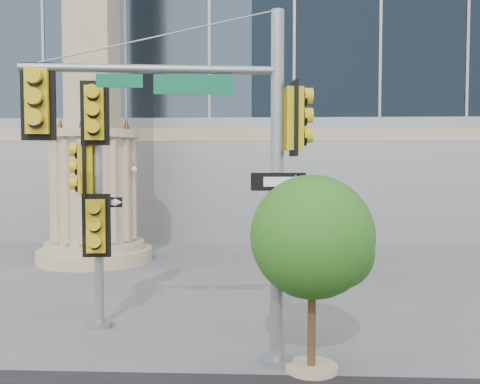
{
  "coord_description": "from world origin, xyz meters",
  "views": [
    {
      "loc": [
        0.63,
        -11.46,
        3.8
      ],
      "look_at": [
        0.01,
        2.0,
        3.1
      ],
      "focal_mm": 40.0,
      "sensor_mm": 36.0,
      "label": 1
    }
  ],
  "objects": [
    {
      "name": "main_signal_pole",
      "position": [
        -0.32,
        -1.65,
        4.11
      ],
      "size": [
        5.14,
        1.09,
        6.63
      ],
      "rotation": [
        0.0,
        0.0,
        0.13
      ],
      "color": "slate",
      "rests_on": "ground"
    },
    {
      "name": "ground",
      "position": [
        0.0,
        0.0,
        0.0
      ],
      "size": [
        120.0,
        120.0,
        0.0
      ],
      "primitive_type": "plane",
      "color": "#545456",
      "rests_on": "ground"
    },
    {
      "name": "monument",
      "position": [
        -6.0,
        9.0,
        5.52
      ],
      "size": [
        4.4,
        4.4,
        16.6
      ],
      "color": "tan",
      "rests_on": "ground"
    },
    {
      "name": "street_tree",
      "position": [
        1.54,
        -1.74,
        2.38
      ],
      "size": [
        2.32,
        2.27,
        3.62
      ],
      "color": "tan",
      "rests_on": "ground"
    },
    {
      "name": "secondary_signal_pole",
      "position": [
        -3.25,
        0.51,
        3.37
      ],
      "size": [
        1.03,
        0.75,
        5.74
      ],
      "rotation": [
        0.0,
        0.0,
        0.13
      ],
      "color": "slate",
      "rests_on": "ground"
    }
  ]
}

